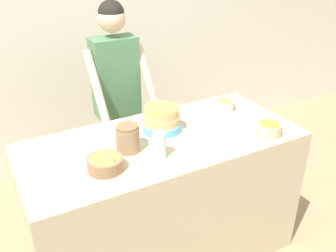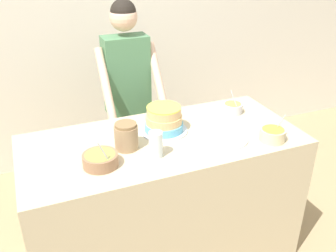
{
  "view_description": "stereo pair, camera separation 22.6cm",
  "coord_description": "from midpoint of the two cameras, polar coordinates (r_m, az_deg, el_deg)",
  "views": [
    {
      "loc": [
        -0.95,
        -1.41,
        2.09
      ],
      "look_at": [
        0.02,
        0.36,
        1.06
      ],
      "focal_mm": 40.0,
      "sensor_mm": 36.0,
      "label": 1
    },
    {
      "loc": [
        -0.75,
        -1.51,
        2.09
      ],
      "look_at": [
        0.02,
        0.36,
        1.06
      ],
      "focal_mm": 40.0,
      "sensor_mm": 36.0,
      "label": 2
    }
  ],
  "objects": [
    {
      "name": "counter",
      "position": [
        2.61,
        -3.29,
        -11.27
      ],
      "size": [
        1.76,
        0.8,
        0.96
      ],
      "color": "#C6B793",
      "rests_on": "ground_plane"
    },
    {
      "name": "person_baker",
      "position": [
        2.94,
        -10.12,
        5.97
      ],
      "size": [
        0.46,
        0.46,
        1.69
      ],
      "color": "#2D2D38",
      "rests_on": "ground_plane"
    },
    {
      "name": "frosting_bowl_orange",
      "position": [
        2.42,
        12.59,
        -0.49
      ],
      "size": [
        0.16,
        0.16,
        0.17
      ],
      "color": "beige",
      "rests_on": "counter"
    },
    {
      "name": "frosting_bowl_yellow",
      "position": [
        2.73,
        6.32,
        3.17
      ],
      "size": [
        0.14,
        0.14,
        0.19
      ],
      "color": "silver",
      "rests_on": "counter"
    },
    {
      "name": "drinking_glass",
      "position": [
        2.12,
        -4.39,
        -2.99
      ],
      "size": [
        0.08,
        0.08,
        0.16
      ],
      "color": "silver",
      "rests_on": "counter"
    },
    {
      "name": "frosting_bowl_olive",
      "position": [
        2.07,
        -12.65,
        -5.66
      ],
      "size": [
        0.2,
        0.2,
        0.19
      ],
      "color": "#936B4C",
      "rests_on": "counter"
    },
    {
      "name": "cake",
      "position": [
        2.39,
        -3.69,
        0.78
      ],
      "size": [
        0.31,
        0.31,
        0.17
      ],
      "color": "silver",
      "rests_on": "counter"
    },
    {
      "name": "wall_back",
      "position": [
        3.62,
        -14.8,
        13.55
      ],
      "size": [
        10.0,
        0.05,
        2.6
      ],
      "color": "silver",
      "rests_on": "ground_plane"
    },
    {
      "name": "ceramic_plate",
      "position": [
        2.37,
        5.88,
        -1.58
      ],
      "size": [
        0.27,
        0.27,
        0.01
      ],
      "color": "silver",
      "rests_on": "counter"
    },
    {
      "name": "stoneware_jar",
      "position": [
        2.2,
        -9.1,
        -1.97
      ],
      "size": [
        0.14,
        0.14,
        0.16
      ],
      "color": "#9E7F5B",
      "rests_on": "counter"
    }
  ]
}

